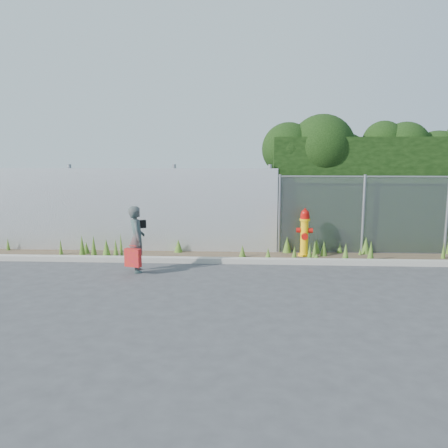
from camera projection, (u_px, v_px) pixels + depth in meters
name	position (u px, v px, depth m)	size (l,w,h in m)	color
ground	(235.00, 285.00, 8.57)	(80.00, 80.00, 0.00)	#3B3B3D
curb	(238.00, 261.00, 10.34)	(16.00, 0.22, 0.12)	#9F9B90
weed_strip	(258.00, 252.00, 10.97)	(16.00, 1.35, 0.55)	#4C3B2B
corrugated_fence	(116.00, 210.00, 11.54)	(8.50, 0.21, 2.30)	silver
chainlink_fence	(405.00, 215.00, 11.15)	(6.50, 0.07, 2.05)	gray
hedge	(401.00, 174.00, 11.96)	(7.59, 2.11, 3.67)	black
fire_hydrant	(304.00, 233.00, 10.95)	(0.41, 0.37, 1.22)	yellow
woman	(137.00, 239.00, 9.49)	(0.53, 0.35, 1.45)	#106A64
red_tote_bag	(133.00, 258.00, 9.29)	(0.35, 0.13, 0.46)	#BE0A2F
black_shoulder_bag	(140.00, 224.00, 9.60)	(0.24, 0.10, 0.18)	black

